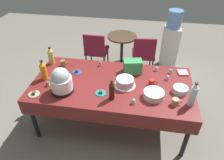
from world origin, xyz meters
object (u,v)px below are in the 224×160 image
object	(u,v)px
cupcake_cocoa	(100,64)
coffee_mug_olive	(63,63)
dessert_plate_sage	(34,94)
soda_bottle_ginger_ale	(51,56)
cupcake_mint	(171,71)
cupcake_vanilla	(156,69)
coffee_mug_red	(152,83)
glass_salad_bowl	(180,90)
cupcake_berry	(133,101)
maroon_chair_left	(96,49)
maroon_chair_right	(143,53)
cupcake_lemon	(168,78)
frosted_layer_cake	(125,82)
dessert_plate_cobalt	(77,72)
round_cafe_table	(122,46)
ceramic_snack_bowl	(154,94)
coffee_mug_tan	(175,102)
cupcake_rose	(48,84)
soda_carton	(133,66)
soda_bottle_cola	(112,90)
dessert_plate_teal	(101,93)
water_cooler	(170,42)
slow_cooker	(61,81)
soda_bottle_water	(193,95)
potluck_table	(112,86)

from	to	relation	value
cupcake_cocoa	coffee_mug_olive	size ratio (longest dim) A/B	0.59
dessert_plate_sage	soda_bottle_ginger_ale	world-z (taller)	soda_bottle_ginger_ale
dessert_plate_sage	cupcake_mint	world-z (taller)	cupcake_mint
cupcake_vanilla	coffee_mug_red	distance (m)	0.38
glass_salad_bowl	cupcake_berry	size ratio (longest dim) A/B	2.91
cupcake_cocoa	coffee_mug_olive	distance (m)	0.58
maroon_chair_left	maroon_chair_right	xyz separation A→B (m)	(0.96, 0.00, 0.00)
glass_salad_bowl	coffee_mug_red	distance (m)	0.38
coffee_mug_red	maroon_chair_left	world-z (taller)	maroon_chair_left
cupcake_lemon	maroon_chair_right	distance (m)	1.27
soda_bottle_ginger_ale	coffee_mug_red	xyz separation A→B (m)	(1.54, -0.32, -0.08)
cupcake_mint	maroon_chair_left	world-z (taller)	maroon_chair_left
coffee_mug_olive	maroon_chair_right	bearing A→B (deg)	41.17
frosted_layer_cake	cupcake_lemon	xyz separation A→B (m)	(0.58, 0.23, -0.02)
dessert_plate_cobalt	round_cafe_table	xyz separation A→B (m)	(0.50, 1.44, -0.26)
frosted_layer_cake	coffee_mug_red	xyz separation A→B (m)	(0.36, 0.06, -0.01)
ceramic_snack_bowl	coffee_mug_tan	xyz separation A→B (m)	(0.26, -0.09, -0.00)
cupcake_rose	cupcake_berry	distance (m)	1.18
frosted_layer_cake	soda_carton	size ratio (longest dim) A/B	1.13
dessert_plate_cobalt	soda_bottle_cola	xyz separation A→B (m)	(0.60, -0.48, 0.12)
cupcake_cocoa	round_cafe_table	world-z (taller)	cupcake_cocoa
cupcake_berry	coffee_mug_red	size ratio (longest dim) A/B	0.55
cupcake_mint	coffee_mug_tan	size ratio (longest dim) A/B	0.55
round_cafe_table	dessert_plate_teal	bearing A→B (deg)	-91.82
cupcake_cocoa	cupcake_berry	bearing A→B (deg)	-53.72
ceramic_snack_bowl	cupcake_cocoa	bearing A→B (deg)	142.52
dessert_plate_cobalt	soda_bottle_cola	size ratio (longest dim) A/B	0.50
dessert_plate_sage	water_cooler	distance (m)	2.86
soda_bottle_cola	coffee_mug_red	world-z (taller)	soda_bottle_cola
slow_cooker	maroon_chair_left	xyz separation A→B (m)	(0.06, 1.66, -0.42)
frosted_layer_cake	dessert_plate_sage	xyz separation A→B (m)	(-1.13, -0.36, -0.05)
cupcake_cocoa	cupcake_berry	size ratio (longest dim) A/B	1.00
soda_bottle_ginger_ale	frosted_layer_cake	bearing A→B (deg)	-17.80
soda_bottle_water	maroon_chair_left	distance (m)	2.31
dessert_plate_sage	coffee_mug_olive	distance (m)	0.73
cupcake_berry	coffee_mug_red	world-z (taller)	coffee_mug_red
dessert_plate_teal	maroon_chair_right	xyz separation A→B (m)	(0.52, 1.63, -0.27)
potluck_table	maroon_chair_left	xyz separation A→B (m)	(-0.55, 1.39, -0.20)
cupcake_rose	round_cafe_table	world-z (taller)	cupcake_rose
frosted_layer_cake	soda_bottle_ginger_ale	xyz separation A→B (m)	(-1.19, 0.38, 0.08)
round_cafe_table	cupcake_cocoa	bearing A→B (deg)	-99.34
soda_bottle_water	soda_bottle_ginger_ale	bearing A→B (deg)	162.78
glass_salad_bowl	cupcake_vanilla	xyz separation A→B (m)	(-0.30, 0.46, -0.01)
water_cooler	glass_salad_bowl	bearing A→B (deg)	-91.05
soda_bottle_ginger_ale	water_cooler	size ratio (longest dim) A/B	0.23
dessert_plate_sage	frosted_layer_cake	bearing A→B (deg)	17.88
cupcake_berry	water_cooler	distance (m)	2.21
cupcake_vanilla	maroon_chair_right	size ratio (longest dim) A/B	0.08
soda_bottle_water	maroon_chair_right	bearing A→B (deg)	109.74
dessert_plate_cobalt	round_cafe_table	distance (m)	1.55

